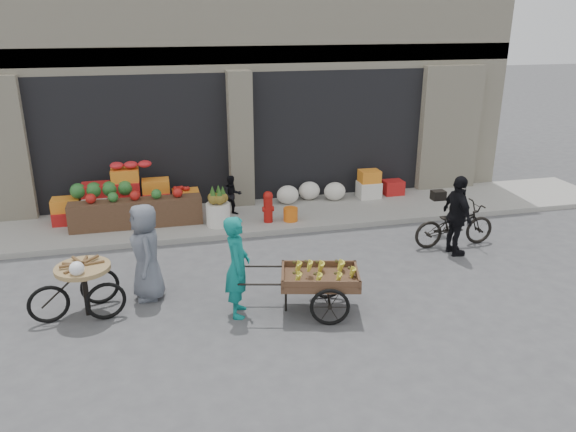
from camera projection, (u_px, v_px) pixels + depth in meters
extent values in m
plane|color=#424244|center=(291.00, 303.00, 9.21)|extent=(80.00, 80.00, 0.00)
cube|color=gray|center=(249.00, 217.00, 12.94)|extent=(18.00, 2.20, 0.12)
cube|color=beige|center=(220.00, 52.00, 15.52)|extent=(14.00, 6.00, 7.00)
cube|color=gray|center=(236.00, 55.00, 12.88)|extent=(14.00, 0.30, 0.40)
cube|color=black|center=(133.00, 137.00, 13.58)|extent=(4.40, 1.60, 3.10)
cube|color=black|center=(328.00, 128.00, 14.68)|extent=(4.40, 1.60, 3.10)
cube|color=beige|center=(239.00, 139.00, 13.35)|extent=(0.55, 0.80, 3.22)
cube|color=brown|center=(137.00, 213.00, 12.13)|extent=(2.80, 0.45, 0.60)
sphere|color=#1E5923|center=(102.00, 189.00, 12.28)|extent=(0.34, 0.34, 0.34)
cylinder|color=silver|center=(218.00, 214.00, 12.21)|extent=(0.52, 0.52, 0.50)
cylinder|color=#A5140F|center=(268.00, 210.00, 12.40)|extent=(0.20, 0.20, 0.56)
sphere|color=#A5140F|center=(268.00, 196.00, 12.29)|extent=(0.22, 0.22, 0.22)
cylinder|color=orange|center=(291.00, 214.00, 12.51)|extent=(0.32, 0.32, 0.30)
ellipsoid|color=silver|center=(311.00, 193.00, 13.76)|extent=(1.70, 0.60, 0.44)
imported|color=black|center=(232.00, 195.00, 12.77)|extent=(0.51, 0.43, 0.93)
cube|color=brown|center=(320.00, 279.00, 8.79)|extent=(1.37, 1.06, 0.11)
torus|color=black|center=(330.00, 307.00, 8.46)|extent=(0.61, 0.20, 0.61)
torus|color=black|center=(327.00, 282.00, 9.28)|extent=(0.61, 0.20, 0.61)
cylinder|color=black|center=(286.00, 297.00, 8.89)|extent=(0.04, 0.04, 0.50)
imported|color=#0F746E|center=(237.00, 267.00, 8.62)|extent=(0.49, 0.66, 1.63)
cylinder|color=#9E7F51|center=(83.00, 268.00, 8.60)|extent=(1.01, 1.01, 0.07)
cube|color=black|center=(86.00, 292.00, 8.74)|extent=(0.10, 0.10, 0.80)
torus|color=black|center=(106.00, 301.00, 8.64)|extent=(0.62, 0.20, 0.62)
torus|color=black|center=(100.00, 286.00, 9.11)|extent=(0.62, 0.20, 0.62)
torus|color=black|center=(49.00, 304.00, 8.54)|extent=(0.62, 0.20, 0.62)
imported|color=slate|center=(146.00, 252.00, 9.15)|extent=(0.61, 0.85, 1.64)
imported|color=black|center=(454.00, 225.00, 11.37)|extent=(1.72, 0.60, 0.90)
imported|color=black|center=(457.00, 216.00, 10.84)|extent=(0.39, 0.94, 1.60)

